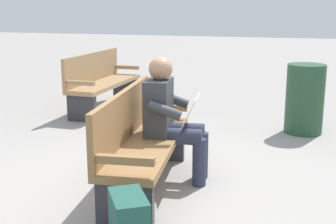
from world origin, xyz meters
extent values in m
plane|color=gray|center=(0.00, 0.00, 0.00)|extent=(40.00, 40.00, 0.00)
cube|color=olive|center=(0.00, 0.00, 0.42)|extent=(1.84, 0.68, 0.06)
cube|color=olive|center=(0.02, -0.21, 0.68)|extent=(1.79, 0.26, 0.45)
cube|color=olive|center=(-0.84, -0.10, 0.57)|extent=(0.11, 0.48, 0.06)
cube|color=olive|center=(0.84, 0.10, 0.57)|extent=(0.11, 0.48, 0.06)
cube|color=#2D2D33|center=(-0.79, -0.09, 0.20)|extent=(0.13, 0.44, 0.39)
cube|color=#2D2D33|center=(0.79, 0.09, 0.20)|extent=(0.13, 0.44, 0.39)
cube|color=#33383D|center=(-0.26, 0.02, 0.71)|extent=(0.42, 0.26, 0.52)
sphere|color=#A87A5B|center=(-0.26, 0.04, 1.07)|extent=(0.22, 0.22, 0.22)
cylinder|color=#282D42|center=(-0.38, 0.22, 0.47)|extent=(0.20, 0.43, 0.15)
cylinder|color=#282D42|center=(-0.18, 0.24, 0.47)|extent=(0.20, 0.43, 0.15)
cylinder|color=#282D42|center=(-0.40, 0.40, 0.23)|extent=(0.13, 0.13, 0.45)
cylinder|color=#282D42|center=(-0.21, 0.43, 0.23)|extent=(0.13, 0.13, 0.45)
cylinder|color=#33383D|center=(-0.51, 0.09, 0.74)|extent=(0.13, 0.32, 0.18)
cylinder|color=#33383D|center=(-0.03, 0.15, 0.74)|extent=(0.13, 0.32, 0.18)
cube|color=silver|center=(-0.29, 0.32, 0.68)|extent=(0.41, 0.18, 0.27)
cube|color=#9E7A51|center=(-2.84, -1.69, 0.42)|extent=(1.81, 0.51, 0.06)
cube|color=#9E7A51|center=(-2.84, -1.90, 0.68)|extent=(1.80, 0.08, 0.45)
cube|color=#9E7A51|center=(-3.69, -1.67, 0.57)|extent=(0.07, 0.48, 0.06)
cube|color=#9E7A51|center=(-1.99, -1.71, 0.57)|extent=(0.07, 0.48, 0.06)
cube|color=#2D2D33|center=(-3.64, -1.68, 0.20)|extent=(0.09, 0.43, 0.39)
cube|color=#2D2D33|center=(-2.04, -1.70, 0.20)|extent=(0.09, 0.43, 0.39)
cylinder|color=#23472D|center=(-2.35, 1.34, 0.45)|extent=(0.49, 0.49, 0.90)
camera|label=1|loc=(3.68, 1.28, 1.64)|focal=48.63mm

